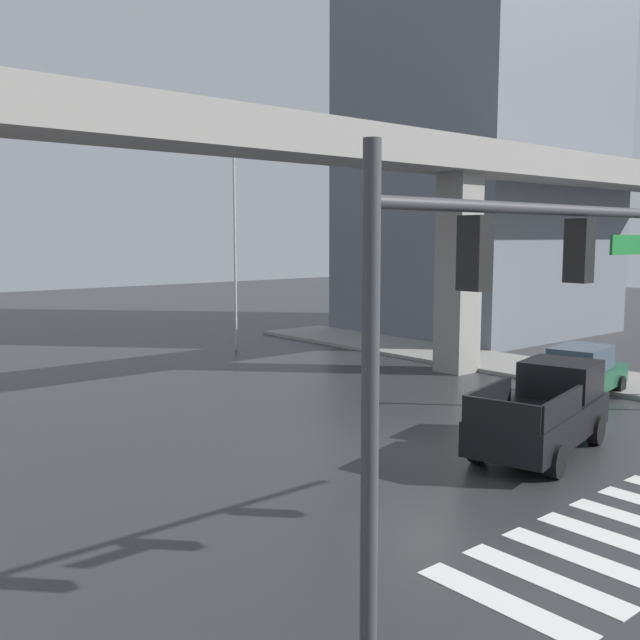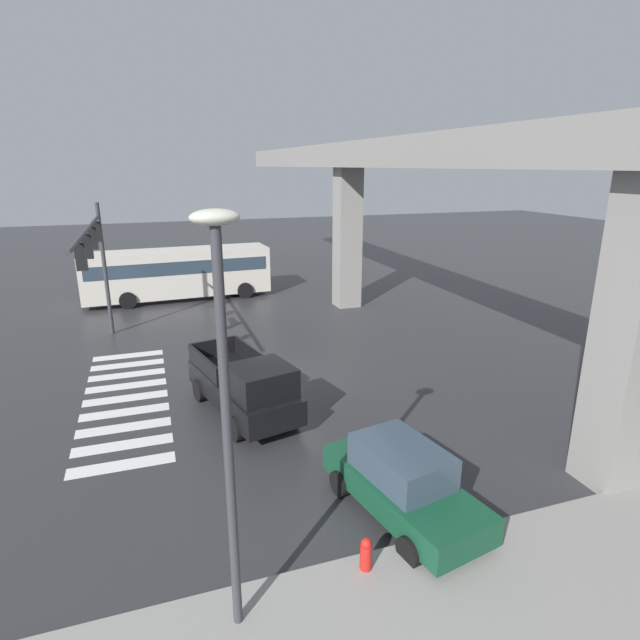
{
  "view_description": "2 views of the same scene",
  "coord_description": "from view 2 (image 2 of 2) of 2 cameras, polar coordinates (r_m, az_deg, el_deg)",
  "views": [
    {
      "loc": [
        -12.68,
        -11.4,
        5.26
      ],
      "look_at": [
        -1.36,
        2.07,
        3.2
      ],
      "focal_mm": 39.85,
      "sensor_mm": 36.0,
      "label": 1
    },
    {
      "loc": [
        17.62,
        -4.44,
        7.8
      ],
      "look_at": [
        0.55,
        1.32,
        2.35
      ],
      "focal_mm": 28.78,
      "sensor_mm": 36.0,
      "label": 2
    }
  ],
  "objects": [
    {
      "name": "sedan_dark_green",
      "position": [
        12.46,
        9.13,
        -17.28
      ],
      "size": [
        4.56,
        2.56,
        1.72
      ],
      "color": "#14472D",
      "rests_on": "ground"
    },
    {
      "name": "fire_hydrant",
      "position": [
        11.13,
        5.12,
        -24.71
      ],
      "size": [
        0.24,
        0.24,
        0.85
      ],
      "color": "red",
      "rests_on": "ground"
    },
    {
      "name": "street_lamp_near_corner",
      "position": [
        7.92,
        -10.54,
        -7.65
      ],
      "size": [
        0.44,
        0.7,
        7.24
      ],
      "color": "#38383D",
      "rests_on": "ground"
    },
    {
      "name": "sidewalk_east",
      "position": [
        11.69,
        23.58,
        -26.19
      ],
      "size": [
        4.0,
        36.0,
        0.15
      ],
      "primitive_type": "cube",
      "color": "gray",
      "rests_on": "ground"
    },
    {
      "name": "city_bus",
      "position": [
        32.01,
        -15.52,
        5.29
      ],
      "size": [
        3.15,
        10.9,
        2.99
      ],
      "color": "beige",
      "rests_on": "ground"
    },
    {
      "name": "crosswalk_stripes",
      "position": [
        19.31,
        -20.78,
        -8.14
      ],
      "size": [
        9.35,
        2.8,
        0.01
      ],
      "color": "silver",
      "rests_on": "ground"
    },
    {
      "name": "pickup_truck",
      "position": [
        16.71,
        -8.22,
        -7.4
      ],
      "size": [
        5.4,
        3.04,
        2.08
      ],
      "color": "black",
      "rests_on": "ground"
    },
    {
      "name": "ground_plane",
      "position": [
        19.78,
        -4.15,
        -6.43
      ],
      "size": [
        120.0,
        120.0,
        0.0
      ],
      "primitive_type": "plane",
      "color": "#2D2D30"
    },
    {
      "name": "traffic_signal_mast",
      "position": [
        22.13,
        -23.79,
        7.3
      ],
      "size": [
        10.89,
        0.32,
        6.2
      ],
      "color": "#38383D",
      "rests_on": "ground"
    },
    {
      "name": "elevated_overpass",
      "position": [
        20.58,
        12.97,
        16.06
      ],
      "size": [
        54.86,
        2.41,
        8.89
      ],
      "color": "gray",
      "rests_on": "ground"
    }
  ]
}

